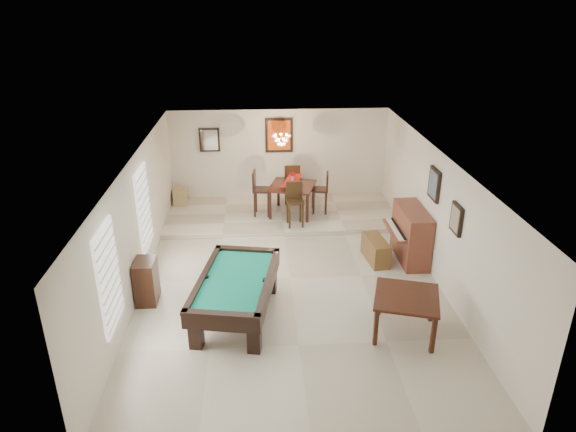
{
  "coord_description": "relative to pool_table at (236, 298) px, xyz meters",
  "views": [
    {
      "loc": [
        -0.63,
        -9.29,
        5.43
      ],
      "look_at": [
        0.0,
        0.6,
        1.15
      ],
      "focal_mm": 32.0,
      "sensor_mm": 36.0,
      "label": 1
    }
  ],
  "objects": [
    {
      "name": "dining_chair_north",
      "position": [
        1.39,
        5.27,
        0.29
      ],
      "size": [
        0.43,
        0.43,
        1.13
      ],
      "primitive_type": null,
      "rotation": [
        0.0,
        0.0,
        3.12
      ],
      "color": "black",
      "rests_on": "dining_step"
    },
    {
      "name": "wall_front",
      "position": [
        1.06,
        -3.17,
        0.91
      ],
      "size": [
        6.0,
        0.04,
        2.6
      ],
      "primitive_type": "cube",
      "color": "silver",
      "rests_on": "ground_plane"
    },
    {
      "name": "chandelier",
      "position": [
        1.06,
        4.53,
        1.81
      ],
      "size": [
        0.44,
        0.44,
        0.6
      ],
      "primitive_type": null,
      "color": "#FFE5B2",
      "rests_on": "ceiling"
    },
    {
      "name": "right_picture_upper",
      "position": [
        4.02,
        1.63,
        1.51
      ],
      "size": [
        0.06,
        0.55,
        0.65
      ],
      "primitive_type": "cube",
      "color": "slate",
      "rests_on": "wall_right"
    },
    {
      "name": "window_left_rear",
      "position": [
        -1.91,
        1.93,
        1.01
      ],
      "size": [
        0.06,
        1.0,
        1.7
      ],
      "primitive_type": "cube",
      "color": "white",
      "rests_on": "wall_left"
    },
    {
      "name": "square_table",
      "position": [
        2.92,
        -0.66,
        -0.02
      ],
      "size": [
        1.33,
        1.33,
        0.74
      ],
      "primitive_type": null,
      "rotation": [
        0.0,
        0.0,
        -0.29
      ],
      "color": "black",
      "rests_on": "ground_plane"
    },
    {
      "name": "wall_back",
      "position": [
        1.06,
        5.83,
        0.91
      ],
      "size": [
        6.0,
        0.04,
        2.6
      ],
      "primitive_type": "cube",
      "color": "silver",
      "rests_on": "ground_plane"
    },
    {
      "name": "apothecary_chest",
      "position": [
        -1.72,
        0.64,
        0.04
      ],
      "size": [
        0.38,
        0.58,
        0.87
      ],
      "primitive_type": "cube",
      "color": "black",
      "rests_on": "ground_plane"
    },
    {
      "name": "dining_table",
      "position": [
        1.34,
        4.49,
        0.18
      ],
      "size": [
        1.36,
        1.36,
        0.91
      ],
      "primitive_type": null,
      "rotation": [
        0.0,
        0.0,
        -0.27
      ],
      "color": "black",
      "rests_on": "dining_step"
    },
    {
      "name": "back_painting",
      "position": [
        1.06,
        5.79,
        1.51
      ],
      "size": [
        0.75,
        0.06,
        0.95
      ],
      "primitive_type": "cube",
      "color": "#D84C14",
      "rests_on": "wall_back"
    },
    {
      "name": "corner_bench",
      "position": [
        -1.69,
        5.4,
        -0.07
      ],
      "size": [
        0.38,
        0.47,
        0.41
      ],
      "primitive_type": "cube",
      "rotation": [
        0.0,
        0.0,
        0.02
      ],
      "color": "tan",
      "rests_on": "dining_step"
    },
    {
      "name": "ground_plane",
      "position": [
        1.06,
        1.33,
        -0.4
      ],
      "size": [
        6.0,
        9.0,
        0.02
      ],
      "primitive_type": "cube",
      "color": "beige"
    },
    {
      "name": "right_picture_lower",
      "position": [
        4.02,
        0.33,
        1.31
      ],
      "size": [
        0.06,
        0.45,
        0.55
      ],
      "primitive_type": "cube",
      "color": "gray",
      "rests_on": "wall_right"
    },
    {
      "name": "piano_bench",
      "position": [
        3.0,
        1.97,
        -0.13
      ],
      "size": [
        0.48,
        0.98,
        0.52
      ],
      "primitive_type": "cube",
      "rotation": [
        0.0,
        0.0,
        0.12
      ],
      "color": "brown",
      "rests_on": "ground_plane"
    },
    {
      "name": "ceiling",
      "position": [
        1.06,
        1.33,
        2.21
      ],
      "size": [
        6.0,
        9.0,
        0.04
      ],
      "primitive_type": "cube",
      "color": "white",
      "rests_on": "wall_back"
    },
    {
      "name": "wall_left",
      "position": [
        -1.94,
        1.33,
        0.91
      ],
      "size": [
        0.04,
        9.0,
        2.6
      ],
      "primitive_type": "cube",
      "color": "silver",
      "rests_on": "ground_plane"
    },
    {
      "name": "dining_chair_south",
      "position": [
        1.35,
        3.72,
        0.28
      ],
      "size": [
        0.44,
        0.44,
        1.1
      ],
      "primitive_type": null,
      "rotation": [
        0.0,
        0.0,
        0.09
      ],
      "color": "black",
      "rests_on": "dining_step"
    },
    {
      "name": "dining_chair_east",
      "position": [
        2.07,
        4.53,
        0.27
      ],
      "size": [
        0.45,
        0.45,
        1.09
      ],
      "primitive_type": null,
      "rotation": [
        0.0,
        0.0,
        -1.7
      ],
      "color": "black",
      "rests_on": "dining_step"
    },
    {
      "name": "upright_piano",
      "position": [
        3.64,
        2.03,
        0.2
      ],
      "size": [
        0.8,
        1.42,
        1.19
      ],
      "primitive_type": null,
      "color": "brown",
      "rests_on": "ground_plane"
    },
    {
      "name": "window_left_front",
      "position": [
        -1.91,
        -0.87,
        1.01
      ],
      "size": [
        0.06,
        1.0,
        1.7
      ],
      "primitive_type": "cube",
      "color": "white",
      "rests_on": "wall_left"
    },
    {
      "name": "wall_right",
      "position": [
        4.06,
        1.33,
        0.91
      ],
      "size": [
        0.04,
        9.0,
        2.6
      ],
      "primitive_type": "cube",
      "color": "silver",
      "rests_on": "ground_plane"
    },
    {
      "name": "pool_table",
      "position": [
        0.0,
        0.0,
        0.0
      ],
      "size": [
        1.68,
        2.55,
        0.79
      ],
      "primitive_type": null,
      "rotation": [
        0.0,
        0.0,
        -0.18
      ],
      "color": "black",
      "rests_on": "ground_plane"
    },
    {
      "name": "flower_vase",
      "position": [
        1.34,
        4.49,
        0.76
      ],
      "size": [
        0.14,
        0.14,
        0.23
      ],
      "primitive_type": null,
      "rotation": [
        0.0,
        0.0,
        -0.02
      ],
      "color": "#A70E1A",
      "rests_on": "dining_table"
    },
    {
      "name": "back_mirror",
      "position": [
        -0.84,
        5.79,
        1.41
      ],
      "size": [
        0.55,
        0.06,
        0.65
      ],
      "primitive_type": "cube",
      "color": "white",
      "rests_on": "wall_back"
    },
    {
      "name": "dining_chair_west",
      "position": [
        0.55,
        4.46,
        0.32
      ],
      "size": [
        0.49,
        0.49,
        1.19
      ],
      "primitive_type": null,
      "rotation": [
        0.0,
        0.0,
        1.46
      ],
      "color": "black",
      "rests_on": "dining_step"
    },
    {
      "name": "dining_step",
      "position": [
        1.06,
        4.58,
        -0.33
      ],
      "size": [
        6.0,
        2.5,
        0.12
      ],
      "primitive_type": "cube",
      "color": "beige",
      "rests_on": "ground_plane"
    }
  ]
}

